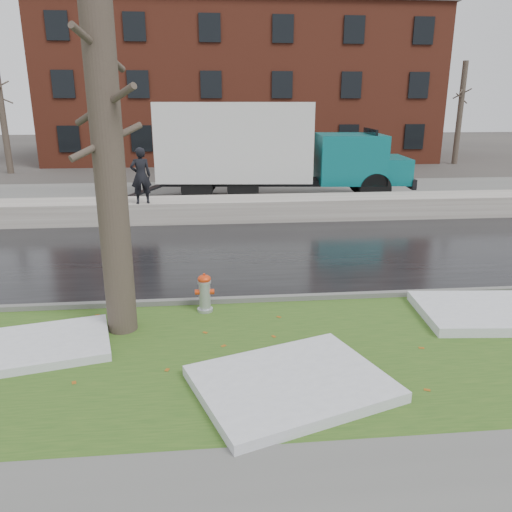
{
  "coord_description": "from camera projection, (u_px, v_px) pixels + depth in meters",
  "views": [
    {
      "loc": [
        -0.62,
        -8.45,
        3.94
      ],
      "look_at": [
        0.32,
        1.03,
        1.0
      ],
      "focal_mm": 35.0,
      "sensor_mm": 36.0,
      "label": 1
    }
  ],
  "objects": [
    {
      "name": "ground",
      "position": [
        245.0,
        324.0,
        9.26
      ],
      "size": [
        120.0,
        120.0,
        0.0
      ],
      "primitive_type": "plane",
      "color": "#47423D",
      "rests_on": "ground"
    },
    {
      "name": "verge",
      "position": [
        250.0,
        356.0,
        8.06
      ],
      "size": [
        60.0,
        4.5,
        0.04
      ],
      "primitive_type": "cube",
      "color": "#2B4F1A",
      "rests_on": "ground"
    },
    {
      "name": "road",
      "position": [
        232.0,
        254.0,
        13.53
      ],
      "size": [
        60.0,
        7.0,
        0.03
      ],
      "primitive_type": "cube",
      "color": "black",
      "rests_on": "ground"
    },
    {
      "name": "parking_lot",
      "position": [
        222.0,
        197.0,
        21.62
      ],
      "size": [
        60.0,
        9.0,
        0.03
      ],
      "primitive_type": "cube",
      "color": "slate",
      "rests_on": "ground"
    },
    {
      "name": "curb",
      "position": [
        241.0,
        300.0,
        10.19
      ],
      "size": [
        60.0,
        0.15,
        0.14
      ],
      "primitive_type": "cube",
      "color": "slate",
      "rests_on": "ground"
    },
    {
      "name": "snowbank",
      "position": [
        226.0,
        209.0,
        17.42
      ],
      "size": [
        60.0,
        1.6,
        0.75
      ],
      "primitive_type": "cube",
      "color": "beige",
      "rests_on": "ground"
    },
    {
      "name": "brick_building",
      "position": [
        240.0,
        87.0,
        36.51
      ],
      "size": [
        26.0,
        12.0,
        10.0
      ],
      "primitive_type": "cube",
      "color": "maroon",
      "rests_on": "ground"
    },
    {
      "name": "bg_tree_left",
      "position": [
        2.0,
        114.0,
        28.08
      ],
      "size": [
        1.4,
        1.62,
        6.5
      ],
      "color": "brown",
      "rests_on": "ground"
    },
    {
      "name": "bg_tree_center",
      "position": [
        122.0,
        112.0,
        32.44
      ],
      "size": [
        1.4,
        1.62,
        6.5
      ],
      "color": "brown",
      "rests_on": "ground"
    },
    {
      "name": "bg_tree_right",
      "position": [
        460.0,
        112.0,
        32.6
      ],
      "size": [
        1.4,
        1.62,
        6.5
      ],
      "color": "brown",
      "rests_on": "ground"
    },
    {
      "name": "fire_hydrant",
      "position": [
        205.0,
        291.0,
        9.63
      ],
      "size": [
        0.37,
        0.31,
        0.77
      ],
      "rotation": [
        0.0,
        0.0,
        -0.01
      ],
      "color": "#AEB1B6",
      "rests_on": "verge"
    },
    {
      "name": "tree",
      "position": [
        108.0,
        146.0,
        8.03
      ],
      "size": [
        1.21,
        1.37,
        6.42
      ],
      "rotation": [
        0.0,
        0.0,
        0.36
      ],
      "color": "brown",
      "rests_on": "verge"
    },
    {
      "name": "box_truck",
      "position": [
        266.0,
        149.0,
        20.64
      ],
      "size": [
        12.02,
        3.69,
        3.97
      ],
      "rotation": [
        0.0,
        0.0,
        -0.1
      ],
      "color": "black",
      "rests_on": "ground"
    },
    {
      "name": "worker",
      "position": [
        141.0,
        176.0,
        16.21
      ],
      "size": [
        0.75,
        0.59,
        1.83
      ],
      "primitive_type": "imported",
      "rotation": [
        0.0,
        0.0,
        3.4
      ],
      "color": "black",
      "rests_on": "snowbank"
    },
    {
      "name": "snow_patch_near",
      "position": [
        292.0,
        383.0,
        7.08
      ],
      "size": [
        3.12,
        2.75,
        0.16
      ],
      "primitive_type": "cube",
      "rotation": [
        0.0,
        0.0,
        0.34
      ],
      "color": "silver",
      "rests_on": "verge"
    },
    {
      "name": "snow_patch_far",
      "position": [
        39.0,
        346.0,
        8.2
      ],
      "size": [
        2.51,
        2.07,
        0.14
      ],
      "primitive_type": "cube",
      "rotation": [
        0.0,
        0.0,
        0.24
      ],
      "color": "silver",
      "rests_on": "verge"
    },
    {
      "name": "snow_patch_side",
      "position": [
        495.0,
        312.0,
        9.47
      ],
      "size": [
        2.94,
        2.02,
        0.18
      ],
      "primitive_type": "cube",
      "rotation": [
        0.0,
        0.0,
        -0.08
      ],
      "color": "silver",
      "rests_on": "verge"
    }
  ]
}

